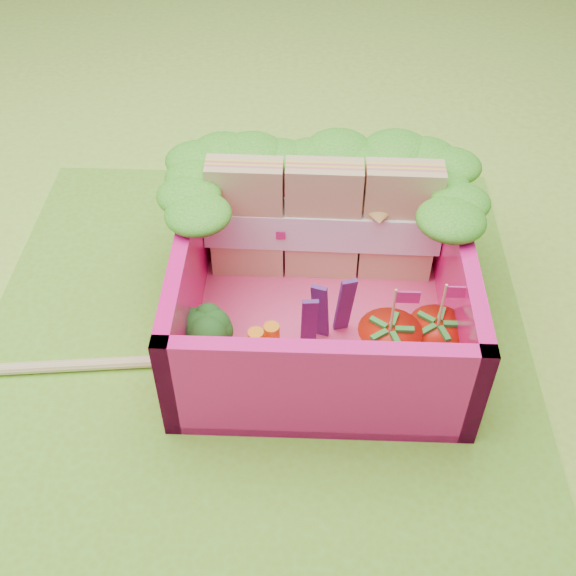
# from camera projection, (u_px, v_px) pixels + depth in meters

# --- Properties ---
(ground) EXTENTS (14.00, 14.00, 0.00)m
(ground) POSITION_uv_depth(u_px,v_px,m) (256.00, 332.00, 3.51)
(ground) COLOR #90C036
(ground) RESTS_ON ground
(placemat) EXTENTS (2.60, 2.60, 0.03)m
(placemat) POSITION_uv_depth(u_px,v_px,m) (256.00, 330.00, 3.50)
(placemat) COLOR #70AA26
(placemat) RESTS_ON ground
(bento_floor) EXTENTS (1.30, 1.30, 0.05)m
(bento_floor) POSITION_uv_depth(u_px,v_px,m) (320.00, 322.00, 3.48)
(bento_floor) COLOR #EA3B6F
(bento_floor) RESTS_ON placemat
(bento_box) EXTENTS (1.30, 1.30, 0.55)m
(bento_box) POSITION_uv_depth(u_px,v_px,m) (322.00, 285.00, 3.31)
(bento_box) COLOR #F11479
(bento_box) RESTS_ON placemat
(lettuce_ruffle) EXTENTS (1.43, 0.77, 0.11)m
(lettuce_ruffle) POSITION_uv_depth(u_px,v_px,m) (324.00, 166.00, 3.41)
(lettuce_ruffle) COLOR #1C8618
(lettuce_ruffle) RESTS_ON bento_box
(sandwich_stack) EXTENTS (1.15, 0.19, 0.64)m
(sandwich_stack) POSITION_uv_depth(u_px,v_px,m) (323.00, 221.00, 3.50)
(sandwich_stack) COLOR tan
(sandwich_stack) RESTS_ON bento_floor
(broccoli) EXTENTS (0.34, 0.34, 0.25)m
(broccoli) POSITION_uv_depth(u_px,v_px,m) (205.00, 332.00, 3.16)
(broccoli) COLOR #599E4C
(broccoli) RESTS_ON bento_floor
(carrot_sticks) EXTENTS (0.13, 0.13, 0.26)m
(carrot_sticks) POSITION_uv_depth(u_px,v_px,m) (264.00, 349.00, 3.16)
(carrot_sticks) COLOR orange
(carrot_sticks) RESTS_ON bento_floor
(purple_wedges) EXTENTS (0.23, 0.16, 0.38)m
(purple_wedges) POSITION_uv_depth(u_px,v_px,m) (325.00, 314.00, 3.23)
(purple_wedges) COLOR #42195A
(purple_wedges) RESTS_ON bento_floor
(strawberry_left) EXTENTS (0.27, 0.27, 0.51)m
(strawberry_left) POSITION_uv_depth(u_px,v_px,m) (387.00, 351.00, 3.13)
(strawberry_left) COLOR red
(strawberry_left) RESTS_ON bento_floor
(strawberry_right) EXTENTS (0.25, 0.25, 0.49)m
(strawberry_right) POSITION_uv_depth(u_px,v_px,m) (434.00, 344.00, 3.17)
(strawberry_right) COLOR red
(strawberry_right) RESTS_ON bento_floor
(snap_peas) EXTENTS (0.61, 0.60, 0.05)m
(snap_peas) POSITION_uv_depth(u_px,v_px,m) (405.00, 351.00, 3.28)
(snap_peas) COLOR green
(snap_peas) RESTS_ON bento_floor
(chopsticks) EXTENTS (2.22, 0.29, 0.05)m
(chopsticks) POSITION_uv_depth(u_px,v_px,m) (47.00, 367.00, 3.28)
(chopsticks) COLOR tan
(chopsticks) RESTS_ON placemat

